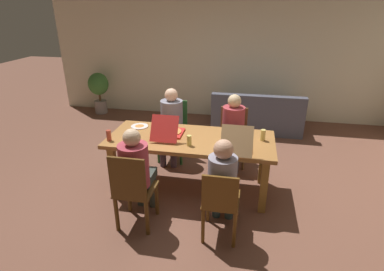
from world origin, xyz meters
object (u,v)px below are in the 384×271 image
Objects in this scene: chair_0 at (133,190)px; person_3 at (171,120)px; pizza_box_0 at (169,132)px; drinking_glass_1 at (263,135)px; dining_table at (191,144)px; plate_0 at (232,132)px; drinking_glass_0 at (109,135)px; chair_3 at (174,128)px; potted_plant at (99,88)px; pizza_box_1 at (237,144)px; plate_1 at (140,126)px; chair_1 at (233,133)px; drinking_glass_2 at (189,141)px; person_0 at (136,168)px; couch at (256,117)px; person_2 at (223,178)px; chair_2 at (220,202)px; person_1 at (233,125)px.

person_3 is at bearing 90.00° from chair_0.
drinking_glass_1 is at bearing 2.91° from pizza_box_0.
plate_0 is at bearing 27.04° from dining_table.
dining_table is 1.07m from drinking_glass_0.
drinking_glass_1 is at bearing -30.66° from chair_3.
dining_table is 2.30× the size of potted_plant.
pizza_box_1 is 1.49m from plate_1.
drinking_glass_2 reaches higher than chair_1.
plate_1 is (-0.33, 1.02, 0.09)m from person_0.
couch is at bearing 46.96° from chair_3.
person_2 is at bearing -45.59° from pizza_box_0.
pizza_box_1 is (0.11, -1.13, 0.33)m from chair_1.
person_2 is at bearing -100.90° from pizza_box_1.
person_0 reaches higher than dining_table.
drinking_glass_0 reaches higher than plate_0.
person_2 is 1.61m from drinking_glass_0.
person_0 is 1.33× the size of chair_1.
chair_3 is at bearing 149.34° from drinking_glass_1.
drinking_glass_1 reaches higher than dining_table.
plate_0 is at bearing 46.18° from person_0.
chair_2 is at bearing -55.57° from drinking_glass_2.
drinking_glass_2 is (-0.48, 0.55, 0.16)m from person_2.
chair_0 is 1.12× the size of chair_2.
potted_plant is (-3.23, 2.01, -0.09)m from person_1.
drinking_glass_2 is (-0.48, -1.16, 0.35)m from chair_1.
chair_3 reaches higher than potted_plant.
chair_2 is at bearing -0.44° from chair_0.
chair_0 is 1.25m from plate_1.
person_2 is 1.67m from plate_1.
chair_2 is at bearing -9.22° from person_0.
person_1 is 1.70m from couch.
pizza_box_0 reaches higher than drinking_glass_1.
person_0 is 0.75m from drinking_glass_0.
plate_1 is at bearing 107.70° from person_0.
person_0 is 4.22m from potted_plant.
drinking_glass_2 reaches higher than couch.
drinking_glass_1 is (0.40, -0.17, 0.06)m from plate_0.
drinking_glass_0 is (-0.71, -0.32, 0.02)m from pizza_box_0.
person_3 is at bearing 58.84° from plate_1.
chair_3 is at bearing 100.65° from pizza_box_0.
chair_1 is 0.95× the size of potted_plant.
person_3 is (-0.98, 1.58, 0.03)m from person_2.
person_1 is 1.00m from pizza_box_1.
chair_3 reaches higher than drinking_glass_1.
chair_1 reaches higher than dining_table.
plate_0 is at bearing -99.66° from couch.
chair_1 is (0.98, 1.70, -0.20)m from person_0.
person_2 is at bearing -115.47° from drinking_glass_1.
couch is at bearing -6.32° from potted_plant.
chair_2 is at bearing -49.06° from potted_plant.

